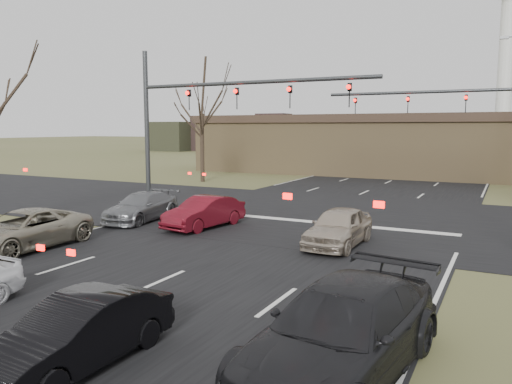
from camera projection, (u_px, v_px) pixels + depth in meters
ground at (74, 320)px, 10.84m from camera, size 360.00×360.00×0.00m
road_main at (438, 160)px, 63.81m from camera, size 14.00×300.00×0.02m
road_cross at (315, 214)px, 24.08m from camera, size 200.00×14.00×0.02m
building at (430, 145)px, 43.15m from camera, size 42.40×10.40×5.30m
mast_arm_near at (200, 109)px, 24.03m from camera, size 12.12×0.24×8.00m
mast_arm_far at (472, 112)px, 27.71m from camera, size 11.12×0.24×8.00m
tree_left_far at (201, 85)px, 37.85m from camera, size 5.70×5.70×9.50m
car_silver_suv at (23, 230)px, 17.10m from camera, size 2.39×4.92×1.35m
car_black_hatch at (79, 333)px, 8.67m from camera, size 1.34×3.77×1.24m
car_charcoal_sedan at (343, 331)px, 8.36m from camera, size 2.83×5.51×1.53m
car_grey_ahead at (141, 207)px, 22.39m from camera, size 2.15×4.47×1.26m
car_red_ahead at (204, 212)px, 20.81m from camera, size 1.91×4.11×1.30m
car_silver_ahead at (339, 227)px, 17.57m from camera, size 1.68×4.04×1.37m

